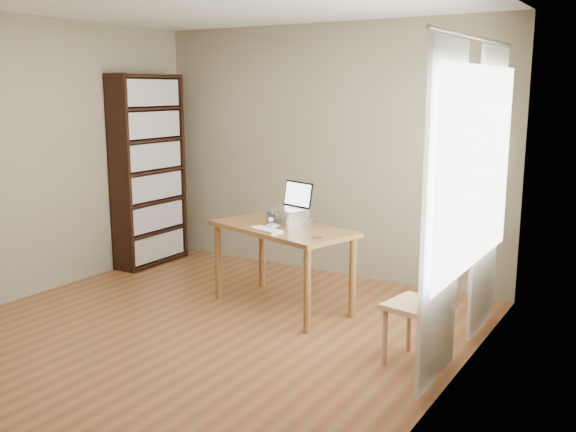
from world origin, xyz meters
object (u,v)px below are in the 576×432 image
object	(u,v)px
keyboard	(266,230)
cat	(289,217)
laptop	(290,202)
bookshelf	(149,171)
desk	(282,238)
chair	(428,300)

from	to	relation	value
keyboard	cat	size ratio (longest dim) A/B	0.68
laptop	cat	world-z (taller)	laptop
bookshelf	cat	bearing A→B (deg)	-11.29
cat	keyboard	bearing A→B (deg)	-75.67
bookshelf	desk	world-z (taller)	bookshelf
keyboard	desk	bearing A→B (deg)	100.70
bookshelf	chair	distance (m)	3.79
desk	chair	xyz separation A→B (m)	(1.53, -0.53, -0.15)
bookshelf	desk	distance (m)	2.17
keyboard	cat	xyz separation A→B (m)	(0.03, 0.33, 0.06)
bookshelf	laptop	size ratio (longest dim) A/B	5.33
desk	cat	size ratio (longest dim) A/B	3.01
bookshelf	chair	xyz separation A→B (m)	(3.60, -1.05, -0.56)
bookshelf	laptop	distance (m)	2.11
laptop	cat	xyz separation A→B (m)	(0.01, -0.03, -0.13)
desk	chair	bearing A→B (deg)	-2.87
cat	laptop	bearing A→B (deg)	119.82
desk	cat	xyz separation A→B (m)	(0.01, 0.11, 0.17)
bookshelf	laptop	bearing A→B (deg)	-10.52
bookshelf	keyboard	distance (m)	2.20
desk	bookshelf	bearing A→B (deg)	-178.18
cat	chair	distance (m)	1.69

